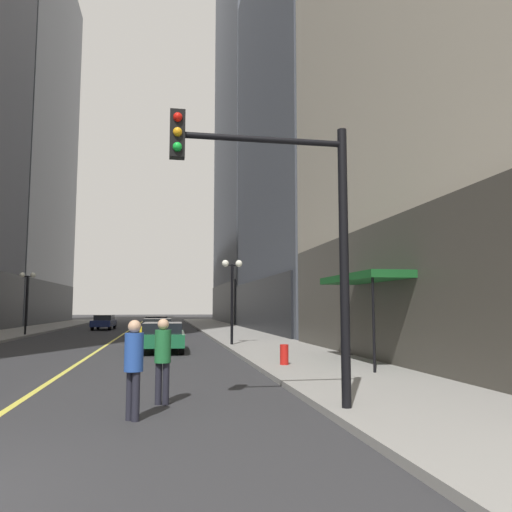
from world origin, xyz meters
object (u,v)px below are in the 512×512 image
Objects in this scene: pedestrian_in_blue_hoodie at (134,361)px; street_lamp_left_far at (27,289)px; street_lamp_right_mid at (232,283)px; car_yellow at (157,328)px; pedestrian_in_green_parka at (163,354)px; fire_hydrant_right at (284,357)px; car_navy at (104,322)px; traffic_light_near_right at (291,216)px; car_green at (163,336)px; car_maroon at (156,324)px.

street_lamp_left_far is (-8.90, 27.71, 2.21)m from pedestrian_in_blue_hoodie.
street_lamp_right_mid is (3.90, 16.01, 2.21)m from pedestrian_in_blue_hoodie.
car_yellow is at bearing -30.83° from street_lamp_left_far.
fire_hydrant_right is at bearing 53.91° from pedestrian_in_green_parka.
traffic_light_near_right is at bearing -78.64° from car_navy.
car_green is at bearing -149.80° from street_lamp_right_mid.
pedestrian_in_blue_hoodie is 0.32× the size of traffic_light_near_right.
car_navy is 2.64× the size of pedestrian_in_green_parka.
traffic_light_near_right is 1.28× the size of street_lamp_right_mid.
pedestrian_in_green_parka is 2.22× the size of fire_hydrant_right.
pedestrian_in_blue_hoodie is (0.10, -30.88, 0.33)m from car_maroon.
car_yellow is at bearing 92.37° from car_green.
car_navy is 36.94m from pedestrian_in_green_parka.
car_green is 14.83m from traffic_light_near_right.
car_yellow is 0.86× the size of car_maroon.
pedestrian_in_blue_hoodie is 0.40× the size of street_lamp_right_mid.
pedestrian_in_green_parka reaches higher than fire_hydrant_right.
traffic_light_near_right is at bearing -36.29° from pedestrian_in_green_parka.
pedestrian_in_blue_hoodie reaches higher than car_navy.
traffic_light_near_right is at bearing -93.68° from street_lamp_right_mid.
pedestrian_in_green_parka is (0.61, -29.48, 0.32)m from car_maroon.
street_lamp_left_far is at bearing 122.40° from fire_hydrant_right.
street_lamp_left_far is at bearing 107.80° from pedestrian_in_blue_hoodie.
car_maroon is at bearing 91.49° from car_yellow.
street_lamp_left_far is 1.00× the size of street_lamp_right_mid.
street_lamp_right_mid is (12.80, -11.70, 0.00)m from street_lamp_left_far.
car_green is 14.02m from pedestrian_in_blue_hoodie.
car_navy is 32.55m from fire_hydrant_right.
fire_hydrant_right is (1.55, 7.07, -3.34)m from traffic_light_near_right.
street_lamp_left_far is (-9.40, 26.30, 2.22)m from pedestrian_in_green_parka.
car_maroon reaches higher than fire_hydrant_right.
street_lamp_left_far reaches higher than car_green.
car_yellow is at bearing 120.91° from street_lamp_right_mid.
street_lamp_right_mid reaches higher than car_navy.
car_navy is (-5.30, 23.95, -0.00)m from car_green.
pedestrian_in_blue_hoodie is at bearing 173.73° from traffic_light_near_right.
traffic_light_near_right is at bearing -102.37° from fire_hydrant_right.
street_lamp_left_far reaches higher than car_yellow.
car_yellow is at bearing -72.41° from car_navy.
car_green is at bearing -87.63° from car_yellow.
pedestrian_in_blue_hoodie is at bearing -109.89° from pedestrian_in_green_parka.
car_green is 1.05× the size of street_lamp_left_far.
car_yellow is 2.27× the size of pedestrian_in_blue_hoodie.
car_yellow is 8.56m from car_maroon.
car_yellow is at bearing 96.88° from traffic_light_near_right.
street_lamp_left_far is at bearing 149.17° from car_yellow.
car_maroon is 29.48m from pedestrian_in_green_parka.
car_yellow is at bearing 105.37° from fire_hydrant_right.
car_navy is at bearing 106.49° from fire_hydrant_right.
car_green is 16.89m from car_maroon.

